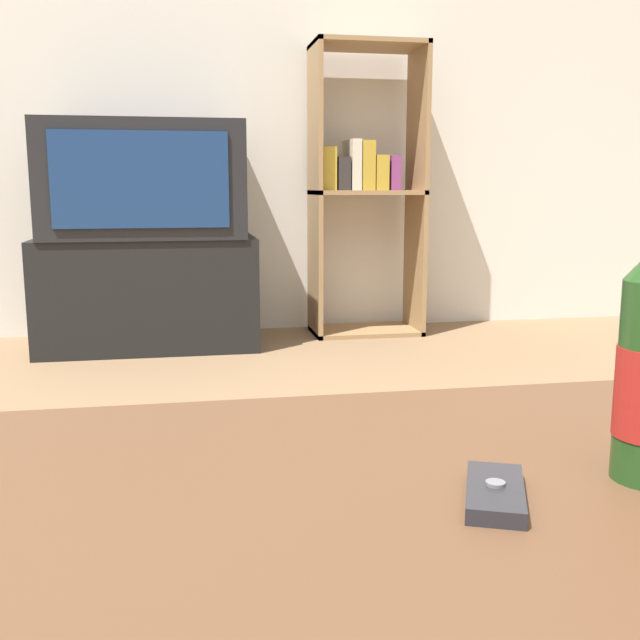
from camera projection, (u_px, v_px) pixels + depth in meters
name	position (u px, v px, depth m)	size (l,w,h in m)	color
back_wall	(194.00, 46.00, 3.36)	(8.00, 0.05, 2.60)	silver
coffee_table	(308.00, 587.00, 0.59)	(1.29, 0.70, 0.42)	brown
tv_stand	(148.00, 292.00, 3.19)	(0.90, 0.50, 0.47)	black
television	(144.00, 180.00, 3.10)	(0.81, 0.53, 0.47)	black
bookshelf	(363.00, 185.00, 3.39)	(0.50, 0.30, 1.30)	#99754C
cell_phone	(495.00, 493.00, 0.62)	(0.08, 0.12, 0.02)	#232328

